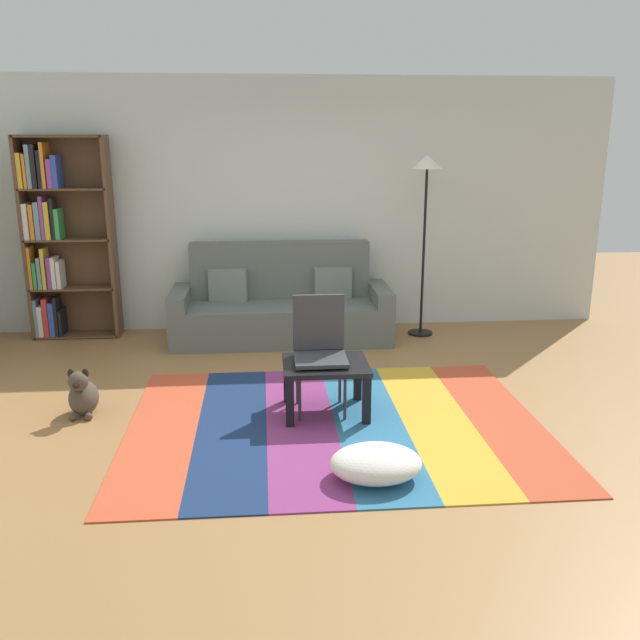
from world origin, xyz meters
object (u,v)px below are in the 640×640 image
(standing_lamp, at_px, (426,186))
(pouf, at_px, (376,463))
(dog, at_px, (83,395))
(tv_remote, at_px, (323,359))
(couch, at_px, (281,308))
(folding_chair, at_px, (320,344))
(coffee_table, at_px, (325,372))
(bookshelf, at_px, (58,239))

(standing_lamp, bearing_deg, pouf, -107.94)
(dog, height_order, tv_remote, tv_remote)
(couch, relative_size, standing_lamp, 1.19)
(pouf, relative_size, standing_lamp, 0.30)
(folding_chair, bearing_deg, dog, -137.88)
(coffee_table, relative_size, folding_chair, 0.72)
(bookshelf, bearing_deg, tv_remote, -41.28)
(coffee_table, distance_m, pouf, 1.12)
(dog, relative_size, folding_chair, 0.44)
(bookshelf, xyz_separation_m, standing_lamp, (3.81, -0.25, 0.54))
(bookshelf, bearing_deg, couch, -7.01)
(dog, xyz_separation_m, standing_lamp, (3.09, 1.94, 1.43))
(coffee_table, distance_m, tv_remote, 0.11)
(pouf, distance_m, folding_chair, 1.27)
(bookshelf, relative_size, tv_remote, 13.97)
(coffee_table, xyz_separation_m, folding_chair, (-0.04, 0.10, 0.20))
(bookshelf, distance_m, pouf, 4.49)
(tv_remote, bearing_deg, dog, 154.15)
(coffee_table, bearing_deg, pouf, -78.66)
(pouf, relative_size, dog, 1.45)
(couch, distance_m, standing_lamp, 1.96)
(tv_remote, bearing_deg, pouf, -102.72)
(couch, distance_m, dog, 2.49)
(couch, relative_size, coffee_table, 3.49)
(couch, height_order, bookshelf, bookshelf)
(coffee_table, relative_size, dog, 1.63)
(standing_lamp, bearing_deg, bookshelf, 176.23)
(couch, xyz_separation_m, bookshelf, (-2.30, 0.28, 0.71))
(pouf, xyz_separation_m, dog, (-2.08, 1.20, 0.05))
(coffee_table, bearing_deg, bookshelf, 138.01)
(couch, height_order, folding_chair, couch)
(coffee_table, bearing_deg, folding_chair, 110.52)
(pouf, bearing_deg, dog, 149.95)
(couch, xyz_separation_m, dog, (-1.58, -1.91, -0.18))
(couch, bearing_deg, folding_chair, -82.92)
(standing_lamp, bearing_deg, couch, -178.79)
(bookshelf, relative_size, dog, 5.27)
(standing_lamp, distance_m, tv_remote, 2.63)
(bookshelf, relative_size, pouf, 3.63)
(dog, bearing_deg, coffee_table, -3.89)
(bookshelf, distance_m, standing_lamp, 3.86)
(folding_chair, bearing_deg, coffee_table, -26.52)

